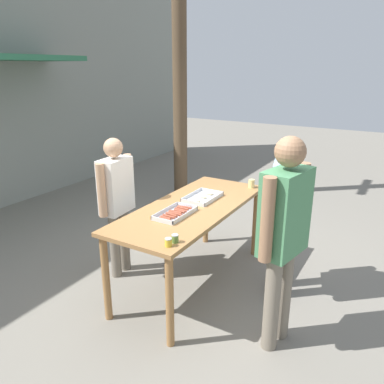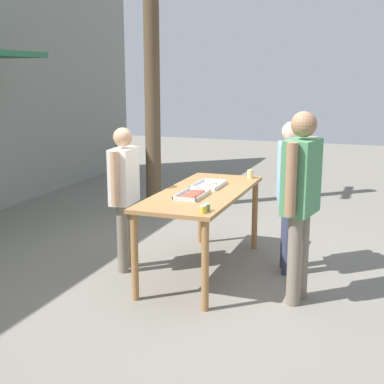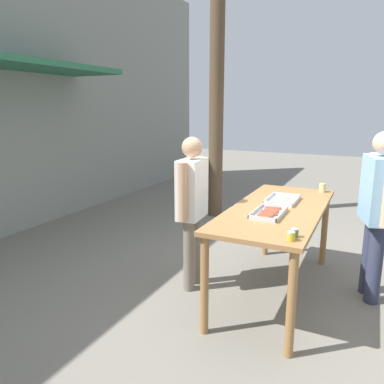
{
  "view_description": "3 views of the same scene",
  "coord_description": "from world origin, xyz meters",
  "views": [
    {
      "loc": [
        -3.13,
        -1.85,
        2.28
      ],
      "look_at": [
        0.0,
        0.0,
        1.05
      ],
      "focal_mm": 35.0,
      "sensor_mm": 36.0,
      "label": 1
    },
    {
      "loc": [
        -5.28,
        -1.8,
        2.11
      ],
      "look_at": [
        -0.3,
        0.01,
        0.95
      ],
      "focal_mm": 50.0,
      "sensor_mm": 36.0,
      "label": 2
    },
    {
      "loc": [
        -3.53,
        -0.79,
        1.86
      ],
      "look_at": [
        -0.24,
        0.81,
        1.02
      ],
      "focal_mm": 35.0,
      "sensor_mm": 36.0,
      "label": 3
    }
  ],
  "objects": [
    {
      "name": "serving_table",
      "position": [
        0.0,
        0.0,
        0.79
      ],
      "size": [
        2.04,
        0.83,
        0.9
      ],
      "color": "olive",
      "rests_on": "ground"
    },
    {
      "name": "person_server_behind_table",
      "position": [
        -0.24,
        0.81,
        0.94
      ],
      "size": [
        0.56,
        0.24,
        1.57
      ],
      "rotation": [
        0.0,
        0.0,
        0.07
      ],
      "color": "#756B5B",
      "rests_on": "ground"
    },
    {
      "name": "condiment_jar_ketchup",
      "position": [
        -0.81,
        -0.31,
        0.94
      ],
      "size": [
        0.06,
        0.06,
        0.07
      ],
      "color": "#567A38",
      "rests_on": "serving_table"
    },
    {
      "name": "food_tray_buns",
      "position": [
        0.25,
        0.01,
        0.92
      ],
      "size": [
        0.45,
        0.29,
        0.05
      ],
      "color": "silver",
      "rests_on": "serving_table"
    },
    {
      "name": "ground_plane",
      "position": [
        0.0,
        0.0,
        0.0
      ],
      "size": [
        24.0,
        24.0,
        0.0
      ],
      "primitive_type": "plane",
      "color": "slate"
    },
    {
      "name": "person_customer_with_cup",
      "position": [
        0.32,
        -0.87,
        0.97
      ],
      "size": [
        0.64,
        0.36,
        1.64
      ],
      "rotation": [
        0.0,
        0.0,
        3.4
      ],
      "color": "#333851",
      "rests_on": "ground"
    },
    {
      "name": "utility_pole",
      "position": [
        2.36,
        1.63,
        2.61
      ],
      "size": [
        1.1,
        0.24,
        5.09
      ],
      "color": "brown",
      "rests_on": "ground"
    },
    {
      "name": "food_tray_sausages",
      "position": [
        -0.31,
        0.01,
        0.92
      ],
      "size": [
        0.46,
        0.25,
        0.04
      ],
      "color": "silver",
      "rests_on": "serving_table"
    },
    {
      "name": "beer_cup",
      "position": [
        0.88,
        -0.3,
        0.95
      ],
      "size": [
        0.07,
        0.07,
        0.1
      ],
      "color": "#DBC67A",
      "rests_on": "serving_table"
    },
    {
      "name": "condiment_jar_mustard",
      "position": [
        -0.89,
        -0.31,
        0.94
      ],
      "size": [
        0.06,
        0.06,
        0.07
      ],
      "color": "gold",
      "rests_on": "serving_table"
    }
  ]
}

